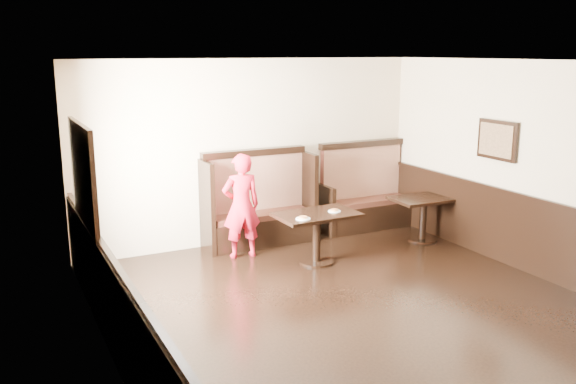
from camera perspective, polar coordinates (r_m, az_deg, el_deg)
ground at (r=6.82m, az=8.78°, el=-12.30°), size 7.00×7.00×0.00m
room_shell at (r=6.63m, az=5.45°, el=-6.71°), size 7.00×7.00×7.00m
booth_main at (r=9.36m, az=-2.82°, el=-1.68°), size 1.75×0.72×1.45m
booth_neighbor at (r=10.28m, az=7.17°, el=-0.68°), size 1.65×0.72×1.45m
table_main at (r=8.47m, az=2.71°, el=-3.09°), size 1.14×0.73×0.72m
table_neighbor at (r=9.71m, az=12.57°, el=-1.49°), size 1.02×0.69×0.69m
child at (r=8.68m, az=-4.39°, el=-1.30°), size 0.59×0.42×1.51m
pizza_plate_left at (r=8.12m, az=1.42°, el=-2.45°), size 0.20×0.20×0.04m
pizza_plate_right at (r=8.53m, az=4.36°, el=-1.75°), size 0.18×0.18×0.03m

